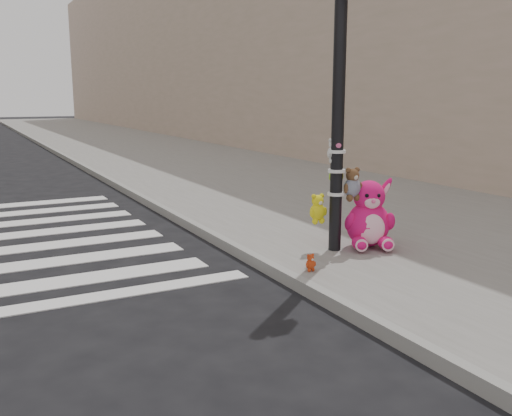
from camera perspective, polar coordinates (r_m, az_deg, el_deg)
ground at (r=4.98m, az=-5.11°, el=-14.29°), size 120.00×120.00×0.00m
sidewalk_near at (r=15.81m, az=-2.34°, el=3.63°), size 7.00×80.00×0.14m
curb_edge at (r=14.68m, az=-14.61°, el=2.70°), size 0.12×80.00×0.15m
bld_near at (r=27.22m, az=-0.91°, el=17.19°), size 5.00×60.00×10.00m
signal_pole at (r=7.38m, az=8.24°, el=8.08°), size 0.71×0.48×4.00m
pink_bunny at (r=7.74m, az=11.22°, el=-1.04°), size 0.81×0.87×0.96m
red_teddy at (r=6.64m, az=5.46°, el=-5.45°), size 0.15×0.11×0.21m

